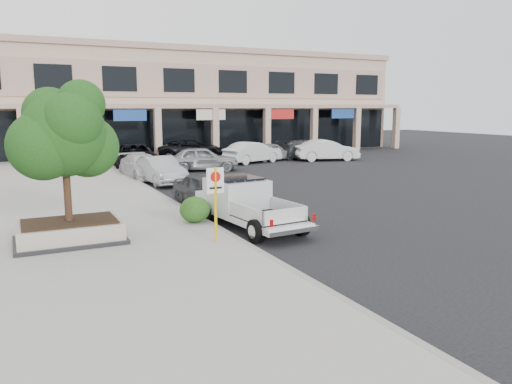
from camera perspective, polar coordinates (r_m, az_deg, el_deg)
ground at (r=15.80m, az=4.38°, el=-5.90°), size 120.00×120.00×0.00m
sidewalk at (r=19.67m, az=-18.94°, el=-3.06°), size 8.00×52.00×0.15m
curb at (r=20.50m, az=-7.94°, el=-2.11°), size 0.20×52.00×0.15m
strip_mall at (r=49.60m, az=-7.69°, el=10.20°), size 40.55×12.43×9.50m
planter at (r=16.32m, az=-20.49°, el=-4.26°), size 3.20×2.20×0.68m
planter_tree at (r=16.07m, az=-20.70°, el=6.13°), size 2.90×2.55×4.00m
no_parking_sign at (r=15.13m, az=-4.66°, el=-0.26°), size 0.55×0.09×2.30m
hedge at (r=17.96m, az=-7.00°, el=-2.01°), size 1.10×0.99×0.93m
pickup_truck at (r=17.57m, az=-0.66°, el=-1.40°), size 2.53×5.62×1.72m
curb_car_a at (r=21.22m, az=-5.46°, el=0.15°), size 2.28×4.50×1.47m
curb_car_b at (r=28.31m, az=-10.85°, el=2.46°), size 1.93×4.69×1.51m
curb_car_c at (r=30.83m, az=-12.79°, el=2.88°), size 2.35×5.01×1.41m
curb_car_d at (r=36.61m, az=-13.73°, el=4.08°), size 3.51×6.30×1.67m
lot_car_a at (r=33.66m, az=-6.16°, el=3.81°), size 5.14×3.14×1.63m
lot_car_b at (r=38.28m, az=-0.37°, el=4.55°), size 5.16×3.14×1.61m
lot_car_c at (r=41.92m, az=5.90°, el=4.91°), size 5.64×3.00×1.56m
lot_car_d at (r=41.87m, az=-7.29°, el=4.88°), size 6.14×4.28×1.56m
lot_car_e at (r=39.87m, az=1.69°, el=4.65°), size 4.51×2.36×1.46m
lot_car_f at (r=40.33m, az=8.09°, el=4.76°), size 5.33×2.95×1.67m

